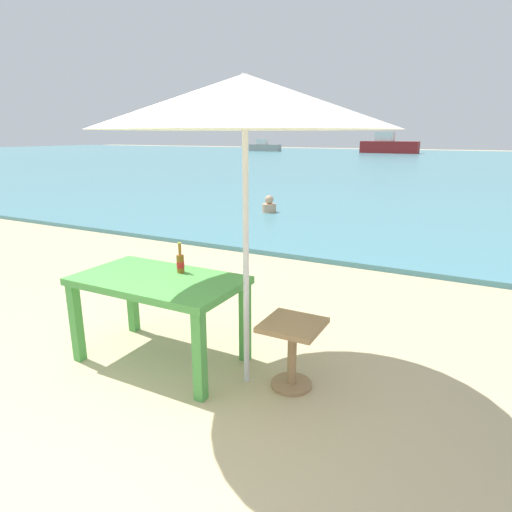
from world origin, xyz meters
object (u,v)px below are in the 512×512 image
object	(u,v)px
boat_barge	(389,146)
swimmer_person	(269,206)
beer_bottle_amber	(180,262)
boat_fishing_trawler	(264,147)
patio_umbrella	(245,102)
picnic_table_green	(159,290)
side_table_wood	(292,345)

from	to	relation	value
boat_barge	swimmer_person	bearing A→B (deg)	-82.85
beer_bottle_amber	boat_fishing_trawler	world-z (taller)	boat_fishing_trawler
patio_umbrella	swimmer_person	xyz separation A→B (m)	(-3.11, 6.76, -1.88)
boat_fishing_trawler	boat_barge	xyz separation A→B (m)	(13.13, 1.01, 0.26)
picnic_table_green	boat_fishing_trawler	bearing A→B (deg)	115.57
patio_umbrella	boat_barge	xyz separation A→B (m)	(-7.61, 42.60, -1.32)
boat_fishing_trawler	boat_barge	bearing A→B (deg)	4.40
picnic_table_green	beer_bottle_amber	xyz separation A→B (m)	(0.09, 0.20, 0.20)
picnic_table_green	boat_barge	world-z (taller)	boat_barge
beer_bottle_amber	side_table_wood	size ratio (longest dim) A/B	0.49
boat_barge	side_table_wood	bearing A→B (deg)	-79.40
swimmer_person	side_table_wood	bearing A→B (deg)	-62.57
picnic_table_green	patio_umbrella	world-z (taller)	patio_umbrella
beer_bottle_amber	swimmer_person	distance (m)	7.04
beer_bottle_amber	side_table_wood	world-z (taller)	beer_bottle_amber
side_table_wood	beer_bottle_amber	bearing A→B (deg)	176.81
picnic_table_green	beer_bottle_amber	world-z (taller)	beer_bottle_amber
picnic_table_green	swimmer_person	xyz separation A→B (m)	(-2.29, 6.80, -0.41)
boat_barge	picnic_table_green	bearing A→B (deg)	-80.96
patio_umbrella	boat_barge	bearing A→B (deg)	100.12
patio_umbrella	side_table_wood	bearing A→B (deg)	15.94
swimmer_person	boat_barge	xyz separation A→B (m)	(-4.50, 35.85, 0.56)
picnic_table_green	side_table_wood	size ratio (longest dim) A/B	2.59
patio_umbrella	swimmer_person	bearing A→B (deg)	114.71
side_table_wood	boat_barge	bearing A→B (deg)	100.60
swimmer_person	boat_fishing_trawler	xyz separation A→B (m)	(-17.63, 34.84, 0.30)
picnic_table_green	side_table_wood	xyz separation A→B (m)	(1.17, 0.14, -0.30)
side_table_wood	swimmer_person	xyz separation A→B (m)	(-3.46, 6.66, -0.11)
picnic_table_green	swimmer_person	bearing A→B (deg)	108.62
beer_bottle_amber	patio_umbrella	distance (m)	1.47
swimmer_person	boat_fishing_trawler	size ratio (longest dim) A/B	0.12
boat_fishing_trawler	patio_umbrella	bearing A→B (deg)	-63.50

